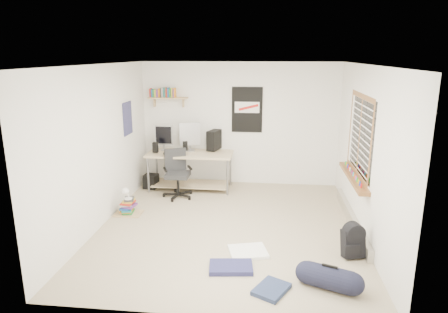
# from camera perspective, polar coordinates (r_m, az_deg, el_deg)

# --- Properties ---
(floor) EXTENTS (4.00, 4.50, 0.01)m
(floor) POSITION_cam_1_polar(r_m,az_deg,el_deg) (6.42, 0.63, -9.98)
(floor) COLOR gray
(floor) RESTS_ON ground
(ceiling) EXTENTS (4.00, 4.50, 0.01)m
(ceiling) POSITION_cam_1_polar(r_m,az_deg,el_deg) (5.84, 0.70, 13.04)
(ceiling) COLOR white
(ceiling) RESTS_ON ground
(back_wall) EXTENTS (4.00, 0.01, 2.50)m
(back_wall) POSITION_cam_1_polar(r_m,az_deg,el_deg) (8.21, 2.24, 4.65)
(back_wall) COLOR silver
(back_wall) RESTS_ON ground
(left_wall) EXTENTS (0.01, 4.50, 2.50)m
(left_wall) POSITION_cam_1_polar(r_m,az_deg,el_deg) (6.51, -17.18, 1.40)
(left_wall) COLOR silver
(left_wall) RESTS_ON ground
(right_wall) EXTENTS (0.01, 4.50, 2.50)m
(right_wall) POSITION_cam_1_polar(r_m,az_deg,el_deg) (6.14, 19.61, 0.44)
(right_wall) COLOR silver
(right_wall) RESTS_ON ground
(desk) EXTENTS (1.76, 0.96, 0.76)m
(desk) POSITION_cam_1_polar(r_m,az_deg,el_deg) (8.02, -4.82, -2.12)
(desk) COLOR beige
(desk) RESTS_ON floor
(monitor_left) EXTENTS (0.36, 0.10, 0.40)m
(monitor_left) POSITION_cam_1_polar(r_m,az_deg,el_deg) (8.15, -8.56, 2.37)
(monitor_left) COLOR #A2A2A7
(monitor_left) RESTS_ON desk
(monitor_right) EXTENTS (0.43, 0.23, 0.46)m
(monitor_right) POSITION_cam_1_polar(r_m,az_deg,el_deg) (8.02, -4.88, 2.50)
(monitor_right) COLOR #B5B5BA
(monitor_right) RESTS_ON desk
(pc_tower) EXTENTS (0.28, 0.41, 0.39)m
(pc_tower) POSITION_cam_1_polar(r_m,az_deg,el_deg) (8.06, -1.43, 2.37)
(pc_tower) COLOR black
(pc_tower) RESTS_ON desk
(keyboard) EXTENTS (0.43, 0.22, 0.02)m
(keyboard) POSITION_cam_1_polar(r_m,az_deg,el_deg) (7.82, -7.15, 0.49)
(keyboard) COLOR black
(keyboard) RESTS_ON desk
(speaker_left) EXTENTS (0.10, 0.10, 0.20)m
(speaker_left) POSITION_cam_1_polar(r_m,az_deg,el_deg) (7.96, -9.77, 1.29)
(speaker_left) COLOR black
(speaker_left) RESTS_ON desk
(speaker_right) EXTENTS (0.12, 0.12, 0.19)m
(speaker_right) POSITION_cam_1_polar(r_m,az_deg,el_deg) (8.05, -5.56, 1.58)
(speaker_right) COLOR black
(speaker_right) RESTS_ON desk
(office_chair) EXTENTS (0.79, 0.79, 0.91)m
(office_chair) POSITION_cam_1_polar(r_m,az_deg,el_deg) (7.55, -6.63, -2.24)
(office_chair) COLOR #252628
(office_chair) RESTS_ON floor
(wall_shelf) EXTENTS (0.80, 0.22, 0.24)m
(wall_shelf) POSITION_cam_1_polar(r_m,az_deg,el_deg) (8.25, -7.99, 8.29)
(wall_shelf) COLOR tan
(wall_shelf) RESTS_ON back_wall
(poster_back_wall) EXTENTS (0.62, 0.03, 0.92)m
(poster_back_wall) POSITION_cam_1_polar(r_m,az_deg,el_deg) (8.13, 3.31, 6.68)
(poster_back_wall) COLOR black
(poster_back_wall) RESTS_ON back_wall
(poster_left_wall) EXTENTS (0.02, 0.42, 0.60)m
(poster_left_wall) POSITION_cam_1_polar(r_m,az_deg,el_deg) (7.55, -13.62, 5.31)
(poster_left_wall) COLOR navy
(poster_left_wall) RESTS_ON left_wall
(window) EXTENTS (0.10, 1.50, 1.26)m
(window) POSITION_cam_1_polar(r_m,az_deg,el_deg) (6.38, 18.69, 2.85)
(window) COLOR brown
(window) RESTS_ON right_wall
(baseboard_heater) EXTENTS (0.08, 2.50, 0.18)m
(baseboard_heater) POSITION_cam_1_polar(r_m,az_deg,el_deg) (6.77, 17.80, -8.49)
(baseboard_heater) COLOR #B7B2A8
(baseboard_heater) RESTS_ON floor
(backpack) EXTENTS (0.33, 0.29, 0.37)m
(backpack) POSITION_cam_1_polar(r_m,az_deg,el_deg) (5.71, 17.93, -11.71)
(backpack) COLOR black
(backpack) RESTS_ON floor
(duffel_bag) EXTENTS (0.36, 0.36, 0.54)m
(duffel_bag) POSITION_cam_1_polar(r_m,az_deg,el_deg) (4.98, 14.78, -16.38)
(duffel_bag) COLOR black
(duffel_bag) RESTS_ON floor
(tshirt) EXTENTS (0.60, 0.54, 0.04)m
(tshirt) POSITION_cam_1_polar(r_m,az_deg,el_deg) (5.63, 3.45, -13.41)
(tshirt) COLOR white
(tshirt) RESTS_ON floor
(jeans_a) EXTENTS (0.58, 0.41, 0.06)m
(jeans_a) POSITION_cam_1_polar(r_m,az_deg,el_deg) (5.24, 1.00, -15.53)
(jeans_a) COLOR #22234E
(jeans_a) RESTS_ON floor
(jeans_b) EXTENTS (0.48, 0.52, 0.05)m
(jeans_b) POSITION_cam_1_polar(r_m,az_deg,el_deg) (4.87, 6.78, -18.32)
(jeans_b) COLOR #212C4C
(jeans_b) RESTS_ON floor
(book_stack) EXTENTS (0.52, 0.47, 0.30)m
(book_stack) POSITION_cam_1_polar(r_m,az_deg,el_deg) (7.02, -13.56, -6.82)
(book_stack) COLOR brown
(book_stack) RESTS_ON floor
(desk_lamp) EXTENTS (0.19, 0.25, 0.22)m
(desk_lamp) POSITION_cam_1_polar(r_m,az_deg,el_deg) (6.92, -13.57, -5.11)
(desk_lamp) COLOR white
(desk_lamp) RESTS_ON book_stack
(subwoofer) EXTENTS (0.29, 0.29, 0.28)m
(subwoofer) POSITION_cam_1_polar(r_m,az_deg,el_deg) (8.24, -10.39, -3.50)
(subwoofer) COLOR black
(subwoofer) RESTS_ON floor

